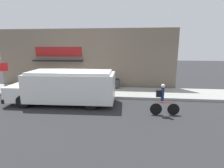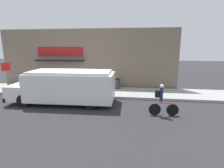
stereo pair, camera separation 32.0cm
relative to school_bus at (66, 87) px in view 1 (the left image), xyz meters
name	(u,v)px [view 1 (the left image)]	position (x,y,z in m)	size (l,w,h in m)	color
ground_plane	(74,98)	(0.03, 1.27, -1.10)	(70.00, 70.00, 0.00)	#2B2B2D
sidewalk	(80,91)	(0.03, 2.76, -1.02)	(28.00, 2.97, 0.18)	#999993
storefront	(84,59)	(-0.03, 4.52, 1.40)	(15.39, 0.73, 5.00)	#756656
school_bus	(66,87)	(0.00, 0.00, 0.00)	(6.61, 2.75, 2.08)	white
cyclist	(163,100)	(5.68, -1.28, -0.29)	(1.54, 0.21, 1.67)	black
stop_sign_post	(4,72)	(-5.34, 1.69, 0.57)	(0.45, 0.45, 2.23)	slate
trash_bin	(116,84)	(2.81, 3.71, -0.54)	(0.57, 0.57, 0.78)	#38383D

